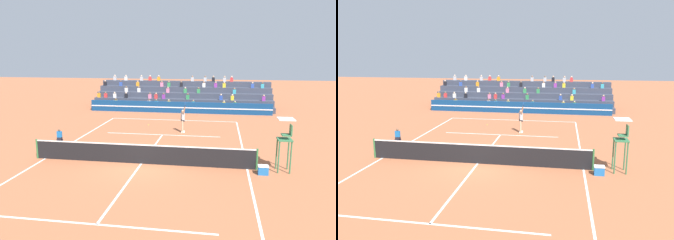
{
  "view_description": "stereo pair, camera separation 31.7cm",
  "coord_description": "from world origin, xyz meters",
  "views": [
    {
      "loc": [
        4.02,
        -16.16,
        5.71
      ],
      "look_at": [
        0.4,
        6.45,
        1.1
      ],
      "focal_mm": 35.0,
      "sensor_mm": 36.0,
      "label": 1
    },
    {
      "loc": [
        4.34,
        -16.11,
        5.71
      ],
      "look_at": [
        0.4,
        6.45,
        1.1
      ],
      "focal_mm": 35.0,
      "sensor_mm": 36.0,
      "label": 2
    }
  ],
  "objects": [
    {
      "name": "court_lines",
      "position": [
        0.0,
        0.0,
        0.0
      ],
      "size": [
        11.1,
        23.9,
        0.01
      ],
      "color": "white",
      "rests_on": "ground"
    },
    {
      "name": "ground_plane",
      "position": [
        0.0,
        0.0,
        0.0
      ],
      "size": [
        120.0,
        120.0,
        0.0
      ],
      "primitive_type": "plane",
      "color": "#AD603D"
    },
    {
      "name": "tennis_player",
      "position": [
        1.35,
        7.4,
        0.99
      ],
      "size": [
        0.51,
        1.06,
        2.44
      ],
      "color": "tan",
      "rests_on": "ground"
    },
    {
      "name": "sponsor_banner_wall",
      "position": [
        0.0,
        15.56,
        0.55
      ],
      "size": [
        18.0,
        0.26,
        1.1
      ],
      "color": "navy",
      "rests_on": "ground"
    },
    {
      "name": "tennis_ball",
      "position": [
        -1.7,
        9.45,
        0.03
      ],
      "size": [
        0.07,
        0.07,
        0.07
      ],
      "primitive_type": "sphere",
      "color": "#C6DB33",
      "rests_on": "ground"
    },
    {
      "name": "ball_kid_courtside",
      "position": [
        -6.49,
        3.63,
        0.33
      ],
      "size": [
        0.3,
        0.36,
        0.84
      ],
      "color": "black",
      "rests_on": "ground"
    },
    {
      "name": "equipment_cooler",
      "position": [
        6.19,
        -0.61,
        0.23
      ],
      "size": [
        0.5,
        0.38,
        0.45
      ],
      "color": "#1E66B2",
      "rests_on": "ground"
    },
    {
      "name": "umpire_chair",
      "position": [
        7.25,
        -0.0,
        1.72
      ],
      "size": [
        0.76,
        0.84,
        2.67
      ],
      "color": "#337047",
      "rests_on": "ground"
    },
    {
      "name": "tennis_net",
      "position": [
        0.0,
        0.0,
        0.54
      ],
      "size": [
        12.0,
        0.1,
        1.1
      ],
      "color": "#2D6B38",
      "rests_on": "ground"
    },
    {
      "name": "bleacher_stand",
      "position": [
        -0.01,
        19.36,
        1.02
      ],
      "size": [
        18.84,
        4.75,
        3.38
      ],
      "color": "#383D4C",
      "rests_on": "ground"
    }
  ]
}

